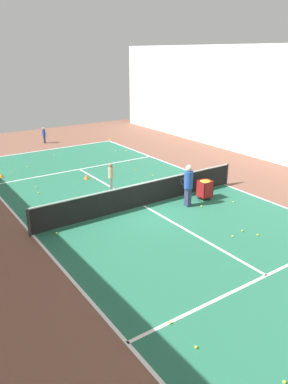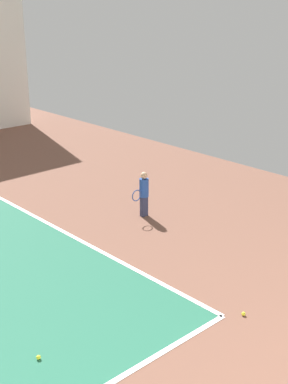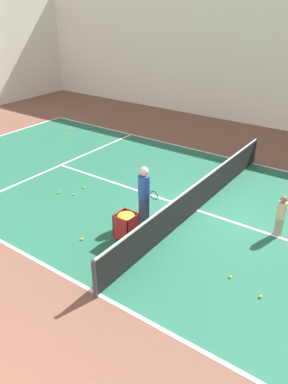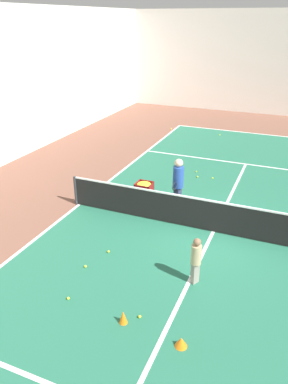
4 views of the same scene
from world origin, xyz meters
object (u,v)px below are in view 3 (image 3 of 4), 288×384
(tennis_net, at_px, (198,196))
(ball_cart, at_px, (126,222))
(coach_at_net, at_px, (144,191))
(child_midcourt, at_px, (281,213))

(tennis_net, xyz_separation_m, ball_cart, (-2.63, 0.83, 0.06))
(coach_at_net, relative_size, ball_cart, 2.07)
(coach_at_net, bearing_deg, tennis_net, 63.80)
(coach_at_net, distance_m, ball_cart, 1.23)
(child_midcourt, xyz_separation_m, ball_cart, (-2.75, 3.37, -0.12))
(child_midcourt, relative_size, ball_cart, 1.45)
(tennis_net, distance_m, coach_at_net, 1.88)
(tennis_net, height_order, coach_at_net, coach_at_net)
(coach_at_net, relative_size, child_midcourt, 1.43)
(child_midcourt, height_order, ball_cart, child_midcourt)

